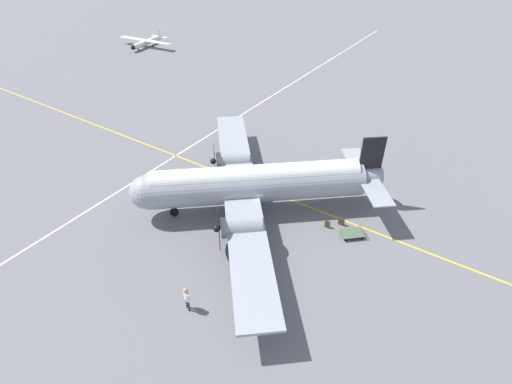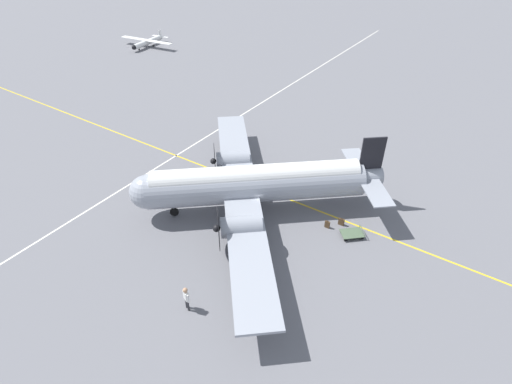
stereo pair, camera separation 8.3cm
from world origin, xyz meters
The scene contains 9 objects.
ground_plane centered at (0.00, 0.00, 0.00)m, with size 300.00×300.00×0.00m, color slate.
apron_line_eastwest centered at (0.00, -2.71, 0.00)m, with size 120.00×0.16×0.01m.
apron_line_northsouth centered at (11.37, 0.00, 0.00)m, with size 0.16×120.00×0.01m.
airliner_main centered at (0.34, 0.29, 2.62)m, with size 20.44×21.62×6.09m.
crew_foreground centered at (-1.97, 10.51, 1.15)m, with size 0.60×0.36×1.87m.
suitcase_near_door centered at (-5.79, -1.21, 0.30)m, with size 0.40×0.13×0.63m.
suitcase_upright_spare centered at (-6.56, -2.11, 0.30)m, with size 0.47×0.15×0.64m.
baggage_cart centered at (-7.78, -1.36, 0.27)m, with size 1.99×1.96×0.56m.
light_aircraft_distant centered at (40.86, -27.16, 0.83)m, with size 10.47×7.83×2.01m.
Camera 2 is at (-14.22, 21.20, 20.38)m, focal length 28.00 mm.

